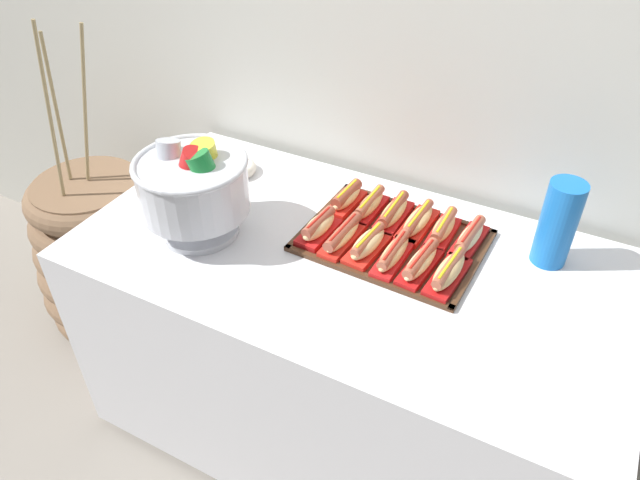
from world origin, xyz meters
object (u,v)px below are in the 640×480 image
object	(u,v)px
hot_dog_3	(393,254)
hot_dog_2	(368,244)
hot_dog_7	(369,205)
hot_dog_11	(470,238)
serving_tray	(392,241)
hot_dog_0	(319,227)
hot_dog_8	(393,213)
hot_dog_10	(443,229)
punch_bowl	(193,185)
cup_stack	(558,224)
floor_vase	(105,254)
donut	(237,168)
hot_dog_6	(347,198)
buffet_table	(346,346)
hot_dog_9	(418,222)
hot_dog_5	(448,272)
hot_dog_4	(420,263)
hot_dog_1	(343,236)

from	to	relation	value
hot_dog_3	hot_dog_2	bearing A→B (deg)	177.93
hot_dog_7	hot_dog_11	world-z (taller)	hot_dog_7
serving_tray	hot_dog_0	distance (m)	0.21
hot_dog_7	hot_dog_8	size ratio (longest dim) A/B	0.92
hot_dog_10	punch_bowl	distance (m)	0.69
cup_stack	hot_dog_7	bearing A→B (deg)	-176.04
floor_vase	donut	xyz separation A→B (m)	(0.57, 0.14, 0.48)
hot_dog_6	hot_dog_8	distance (m)	0.15
serving_tray	hot_dog_10	bearing A→B (deg)	34.18
hot_dog_2	hot_dog_10	world-z (taller)	same
hot_dog_11	donut	distance (m)	0.78
buffet_table	hot_dog_9	bearing A→B (deg)	56.01
donut	hot_dog_5	bearing A→B (deg)	-14.07
floor_vase	hot_dog_0	distance (m)	1.08
hot_dog_0	hot_dog_4	distance (m)	0.30
buffet_table	hot_dog_1	world-z (taller)	hot_dog_1
hot_dog_4	hot_dog_1	bearing A→B (deg)	177.93
hot_dog_6	hot_dog_7	distance (m)	0.08
hot_dog_10	hot_dog_11	bearing A→B (deg)	-2.07
serving_tray	hot_dog_5	distance (m)	0.21
hot_dog_2	hot_dog_8	size ratio (longest dim) A/B	0.95
hot_dog_1	hot_dog_7	xyz separation A→B (m)	(0.01, 0.16, 0.00)
hot_dog_8	cup_stack	distance (m)	0.44
hot_dog_8	hot_dog_3	bearing A→B (deg)	-67.63
hot_dog_4	hot_dog_6	world-z (taller)	hot_dog_6
hot_dog_0	hot_dog_11	world-z (taller)	hot_dog_0
hot_dog_2	hot_dog_6	distance (m)	0.22
hot_dog_2	donut	xyz separation A→B (m)	(-0.54, 0.18, -0.02)
hot_dog_10	hot_dog_11	world-z (taller)	hot_dog_10
hot_dog_5	hot_dog_8	world-z (taller)	hot_dog_5
hot_dog_4	hot_dog_7	xyz separation A→B (m)	(-0.22, 0.17, 0.00)
hot_dog_6	hot_dog_7	world-z (taller)	hot_dog_6
buffet_table	hot_dog_11	size ratio (longest dim) A/B	8.53
hot_dog_1	hot_dog_10	xyz separation A→B (m)	(0.23, 0.16, 0.00)
hot_dog_2	hot_dog_9	bearing A→B (deg)	63.48
hot_dog_5	hot_dog_10	world-z (taller)	same
hot_dog_4	hot_dog_11	distance (m)	0.18
punch_bowl	serving_tray	bearing A→B (deg)	22.31
serving_tray	hot_dog_0	world-z (taller)	hot_dog_0
hot_dog_3	hot_dog_10	size ratio (longest dim) A/B	1.13
serving_tray	hot_dog_5	bearing A→B (deg)	-25.82
buffet_table	hot_dog_2	distance (m)	0.40
hot_dog_3	hot_dog_11	bearing A→B (deg)	45.65
hot_dog_2	hot_dog_7	bearing A→B (deg)	112.37
hot_dog_8	punch_bowl	size ratio (longest dim) A/B	0.60
floor_vase	hot_dog_2	bearing A→B (deg)	-2.24
buffet_table	hot_dog_0	size ratio (longest dim) A/B	9.51
punch_bowl	donut	xyz separation A→B (m)	(-0.08, 0.31, -0.14)
hot_dog_4	donut	bearing A→B (deg)	164.68
floor_vase	hot_dog_3	bearing A→B (deg)	-2.23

